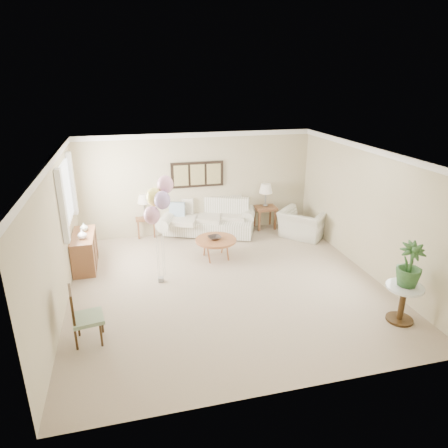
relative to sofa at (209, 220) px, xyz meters
name	(u,v)px	position (x,y,z in m)	size (l,w,h in m)	color
ground_plane	(226,284)	(-0.25, -2.81, -0.36)	(6.00, 6.00, 0.00)	tan
room_shell	(220,205)	(-0.36, -2.72, 1.26)	(6.04, 6.04, 2.60)	#BBB187
wall_art_triptych	(197,175)	(-0.25, 0.15, 1.19)	(1.35, 0.06, 0.65)	black
sofa	(209,220)	(0.00, 0.00, 0.00)	(2.83, 1.75, 0.92)	white
end_table_left	(145,219)	(-1.62, 0.18, 0.09)	(0.49, 0.45, 0.54)	brown
end_table_right	(265,210)	(1.55, 0.00, 0.15)	(0.56, 0.51, 0.61)	brown
lamp_left	(144,199)	(-1.62, 0.18, 0.62)	(0.33, 0.33, 0.58)	gray
lamp_right	(266,189)	(1.55, 0.00, 0.72)	(0.35, 0.35, 0.62)	gray
coffee_table	(216,241)	(-0.17, -1.58, 0.06)	(0.92, 0.92, 0.47)	brown
decor_bowl	(214,238)	(-0.20, -1.58, 0.14)	(0.29, 0.29, 0.07)	black
armchair	(303,224)	(2.27, -0.86, -0.02)	(1.08, 0.94, 0.70)	white
side_table	(404,295)	(2.29, -4.75, 0.13)	(0.61, 0.61, 0.66)	silver
potted_plant	(410,265)	(2.33, -4.73, 0.66)	(0.42, 0.42, 0.75)	#274824
accent_chair	(83,315)	(-2.83, -4.06, 0.12)	(0.52, 0.52, 0.93)	gray
credenza	(85,251)	(-3.01, -1.31, 0.01)	(0.46, 1.20, 0.74)	brown
vase_white	(82,234)	(-2.99, -1.53, 0.47)	(0.19, 0.19, 0.19)	white
vase_sage	(84,227)	(-2.99, -1.08, 0.47)	(0.17, 0.17, 0.18)	#B4BEAB
balloon_cluster	(158,200)	(-1.45, -2.38, 1.35)	(0.61, 0.54, 2.14)	gray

